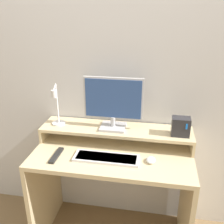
{
  "coord_description": "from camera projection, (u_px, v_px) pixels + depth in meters",
  "views": [
    {
      "loc": [
        0.27,
        -1.25,
        1.69
      ],
      "look_at": [
        -0.01,
        0.3,
        1.04
      ],
      "focal_mm": 42.0,
      "sensor_mm": 36.0,
      "label": 1
    }
  ],
  "objects": [
    {
      "name": "monitor",
      "position": [
        113.0,
        103.0,
        1.81
      ],
      "size": [
        0.41,
        0.16,
        0.37
      ],
      "color": "#BCBCC1",
      "rests_on": "monitor_shelf"
    },
    {
      "name": "router_dock",
      "position": [
        181.0,
        127.0,
        1.76
      ],
      "size": [
        0.12,
        0.09,
        0.13
      ],
      "color": "#28282D",
      "rests_on": "monitor_shelf"
    },
    {
      "name": "mouse",
      "position": [
        151.0,
        160.0,
        1.68
      ],
      "size": [
        0.06,
        0.08,
        0.03
      ],
      "color": "white",
      "rests_on": "desk"
    },
    {
      "name": "wall_back",
      "position": [
        120.0,
        70.0,
        1.89
      ],
      "size": [
        6.0,
        0.05,
        2.5
      ],
      "color": "silver",
      "rests_on": "ground_plane"
    },
    {
      "name": "desk_lamp",
      "position": [
        57.0,
        110.0,
        1.86
      ],
      "size": [
        0.11,
        0.2,
        0.31
      ],
      "color": "silver",
      "rests_on": "monitor_shelf"
    },
    {
      "name": "remote_control",
      "position": [
        56.0,
        155.0,
        1.74
      ],
      "size": [
        0.04,
        0.19,
        0.02
      ],
      "color": "black",
      "rests_on": "desk"
    },
    {
      "name": "monitor_shelf",
      "position": [
        116.0,
        130.0,
        1.89
      ],
      "size": [
        1.09,
        0.25,
        0.11
      ],
      "color": "beige",
      "rests_on": "desk"
    },
    {
      "name": "desk",
      "position": [
        112.0,
        180.0,
        1.88
      ],
      "size": [
        1.09,
        0.55,
        0.75
      ],
      "color": "beige",
      "rests_on": "ground_plane"
    },
    {
      "name": "keyboard",
      "position": [
        106.0,
        158.0,
        1.71
      ],
      "size": [
        0.43,
        0.14,
        0.02
      ],
      "color": "silver",
      "rests_on": "desk"
    }
  ]
}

